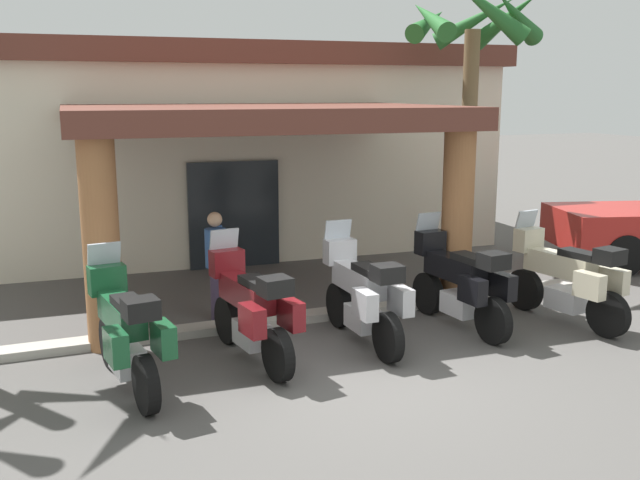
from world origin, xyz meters
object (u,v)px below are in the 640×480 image
(motel_building, at_px, (206,144))
(motorcycle_green, at_px, (126,332))
(motorcycle_maroon, at_px, (251,309))
(motorcycle_black, at_px, (461,282))
(pedestrian, at_px, (216,258))
(palm_tree_near_portico, at_px, (472,49))
(motorcycle_cream, at_px, (567,278))
(motorcycle_silver, at_px, (363,295))

(motel_building, relative_size, motorcycle_green, 5.77)
(motorcycle_maroon, distance_m, motorcycle_black, 3.22)
(motel_building, distance_m, pedestrian, 6.19)
(palm_tree_near_portico, bearing_deg, motorcycle_cream, -97.03)
(motorcycle_maroon, xyz_separation_m, motorcycle_black, (3.22, 0.12, 0.00))
(motorcycle_green, bearing_deg, motel_building, -27.36)
(motorcycle_green, relative_size, palm_tree_near_portico, 0.40)
(motorcycle_green, relative_size, pedestrian, 1.32)
(motorcycle_silver, xyz_separation_m, motorcycle_cream, (3.22, -0.33, 0.00))
(motorcycle_maroon, xyz_separation_m, motorcycle_silver, (1.61, 0.06, 0.00))
(motorcycle_black, height_order, pedestrian, pedestrian)
(motorcycle_maroon, xyz_separation_m, palm_tree_near_portico, (5.24, 3.10, 3.50))
(motorcycle_green, distance_m, motorcycle_silver, 3.24)
(motorcycle_maroon, distance_m, pedestrian, 1.90)
(motorcycle_cream, bearing_deg, motel_building, 13.91)
(palm_tree_near_portico, bearing_deg, pedestrian, -166.85)
(pedestrian, bearing_deg, motorcycle_cream, -173.19)
(motel_building, bearing_deg, motorcycle_cream, -63.66)
(motorcycle_black, bearing_deg, palm_tree_near_portico, -38.74)
(motorcycle_maroon, relative_size, motorcycle_black, 1.00)
(motorcycle_maroon, relative_size, motorcycle_cream, 1.00)
(motorcycle_green, xyz_separation_m, motorcycle_maroon, (1.61, 0.31, 0.00))
(motorcycle_green, distance_m, motorcycle_black, 4.84)
(palm_tree_near_portico, bearing_deg, motel_building, 129.87)
(motel_building, distance_m, motorcycle_maroon, 8.06)
(motorcycle_silver, relative_size, motorcycle_cream, 1.00)
(motel_building, bearing_deg, motorcycle_black, -73.27)
(motorcycle_maroon, bearing_deg, motorcycle_silver, -95.47)
(motorcycle_black, height_order, motorcycle_cream, same)
(motorcycle_silver, bearing_deg, pedestrian, 40.77)
(pedestrian, bearing_deg, motorcycle_silver, 162.06)
(motorcycle_black, distance_m, palm_tree_near_portico, 5.02)
(motorcycle_silver, xyz_separation_m, palm_tree_near_portico, (3.63, 3.04, 3.50))
(motel_building, relative_size, motorcycle_black, 5.75)
(motorcycle_silver, relative_size, pedestrian, 1.32)
(motorcycle_silver, bearing_deg, motorcycle_green, 96.22)
(motel_building, relative_size, palm_tree_near_portico, 2.32)
(motorcycle_green, bearing_deg, motorcycle_maroon, -86.55)
(motel_building, distance_m, motorcycle_green, 8.76)
(motorcycle_cream, relative_size, pedestrian, 1.32)
(pedestrian, height_order, palm_tree_near_portico, palm_tree_near_portico)
(motorcycle_silver, distance_m, palm_tree_near_portico, 5.89)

